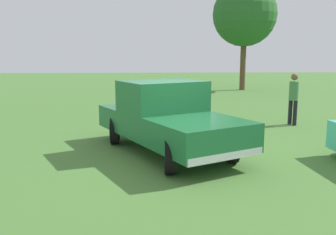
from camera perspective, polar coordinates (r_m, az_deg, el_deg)
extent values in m
plane|color=#477533|center=(9.12, 1.22, -5.92)|extent=(80.00, 80.00, 0.00)
cylinder|color=black|center=(8.59, 9.94, -4.39)|extent=(0.77, 0.22, 0.77)
cylinder|color=black|center=(7.66, 0.28, -6.02)|extent=(0.77, 0.22, 0.77)
cylinder|color=black|center=(11.01, -0.19, -1.09)|extent=(0.77, 0.22, 0.77)
cylinder|color=black|center=(10.29, -8.26, -1.97)|extent=(0.77, 0.22, 0.77)
cube|color=#1E6638|center=(8.09, 5.05, -2.71)|extent=(2.58, 2.61, 0.64)
cube|color=#1E6638|center=(9.43, -0.86, 1.49)|extent=(2.24, 2.44, 1.40)
cube|color=slate|center=(9.38, -0.87, 4.15)|extent=(1.97, 2.20, 0.48)
cube|color=#1E6638|center=(10.32, -3.42, -0.05)|extent=(2.91, 2.79, 0.60)
cube|color=silver|center=(7.47, 8.94, -5.91)|extent=(0.98, 1.73, 0.16)
cylinder|color=black|center=(13.67, 18.48, 0.78)|extent=(0.14, 0.14, 0.88)
cylinder|color=black|center=(13.55, 19.15, 0.66)|extent=(0.14, 0.14, 0.88)
cylinder|color=#477F4C|center=(13.51, 19.00, 3.93)|extent=(0.44, 0.44, 0.66)
sphere|color=brown|center=(13.48, 19.11, 6.00)|extent=(0.24, 0.24, 0.24)
cylinder|color=brown|center=(25.97, 11.59, 8.44)|extent=(0.38, 0.38, 3.82)
sphere|color=#286028|center=(26.10, 11.84, 15.48)|extent=(4.30, 4.30, 4.30)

